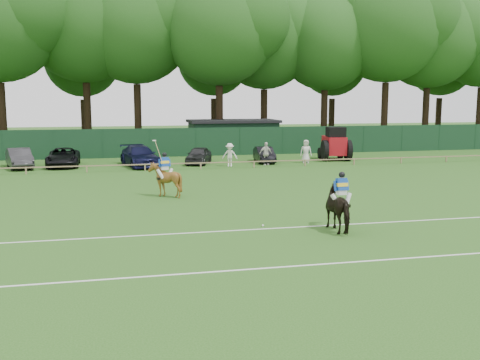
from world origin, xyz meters
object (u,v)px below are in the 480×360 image
object	(u,v)px
polo_ball	(263,226)
spectator_left	(230,155)
estate_black	(264,155)
utility_shed	(233,136)
sedan_grey	(19,158)
spectator_mid	(266,154)
horse_dark	(341,208)
suv_black	(63,157)
hatch_grey	(199,155)
spectator_right	(306,151)
sedan_navy	(140,156)
tractor	(335,144)
horse_chestnut	(165,180)

from	to	relation	value
polo_ball	spectator_left	bearing A→B (deg)	82.00
estate_black	utility_shed	distance (m)	9.02
sedan_grey	spectator_mid	distance (m)	18.33
horse_dark	spectator_left	size ratio (longest dim) A/B	1.23
spectator_mid	polo_ball	size ratio (longest dim) A/B	19.65
suv_black	spectator_left	world-z (taller)	spectator_left
hatch_grey	spectator_right	size ratio (longest dim) A/B	2.13
polo_ball	spectator_mid	bearing A→B (deg)	74.18
horse_dark	sedan_navy	xyz separation A→B (m)	(-6.66, 22.62, -0.14)
suv_black	spectator_left	distance (m)	12.54
suv_black	spectator_right	xyz separation A→B (m)	(18.59, -1.89, 0.23)
spectator_right	horse_dark	bearing A→B (deg)	-93.98
spectator_left	spectator_mid	distance (m)	2.88
polo_ball	utility_shed	world-z (taller)	utility_shed
spectator_mid	utility_shed	world-z (taller)	utility_shed
tractor	spectator_left	bearing A→B (deg)	-158.59
estate_black	spectator_right	size ratio (longest dim) A/B	2.04
sedan_grey	estate_black	xyz separation A→B (m)	(18.55, -0.53, -0.11)
hatch_grey	spectator_right	bearing A→B (deg)	11.63
sedan_navy	sedan_grey	bearing A→B (deg)	162.51
spectator_mid	polo_ball	world-z (taller)	spectator_mid
spectator_left	tractor	world-z (taller)	tractor
tractor	horse_chestnut	bearing A→B (deg)	-129.43
spectator_right	horse_chestnut	bearing A→B (deg)	-122.06
spectator_mid	spectator_right	world-z (taller)	spectator_right
suv_black	spectator_left	bearing A→B (deg)	-13.08
horse_dark	sedan_grey	xyz separation A→B (m)	(-15.37, 23.48, -0.17)
horse_chestnut	spectator_left	bearing A→B (deg)	-125.45
spectator_left	horse_chestnut	bearing A→B (deg)	-101.76
horse_chestnut	tractor	size ratio (longest dim) A/B	0.51
polo_ball	tractor	size ratio (longest dim) A/B	0.03
sedan_grey	hatch_grey	distance (m)	13.28
horse_dark	hatch_grey	size ratio (longest dim) A/B	0.55
spectator_right	tractor	bearing A→B (deg)	37.24
suv_black	sedan_navy	world-z (taller)	sedan_navy
sedan_grey	polo_ball	xyz separation A→B (m)	(12.55, -22.16, -0.69)
horse_dark	spectator_mid	world-z (taller)	horse_dark
horse_chestnut	polo_ball	size ratio (longest dim) A/B	20.12
horse_dark	horse_chestnut	world-z (taller)	horse_dark
tractor	sedan_grey	bearing A→B (deg)	-172.62
hatch_grey	horse_dark	bearing A→B (deg)	-64.31
horse_dark	tractor	distance (m)	25.01
spectator_left	polo_ball	world-z (taller)	spectator_left
suv_black	spectator_mid	xyz separation A→B (m)	(15.12, -2.49, 0.19)
sedan_grey	tractor	world-z (taller)	tractor
estate_black	polo_ball	bearing A→B (deg)	-100.32
estate_black	tractor	size ratio (longest dim) A/B	1.06
estate_black	spectator_left	distance (m)	3.79
spectator_left	tractor	bearing A→B (deg)	28.44
sedan_grey	hatch_grey	world-z (taller)	sedan_grey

